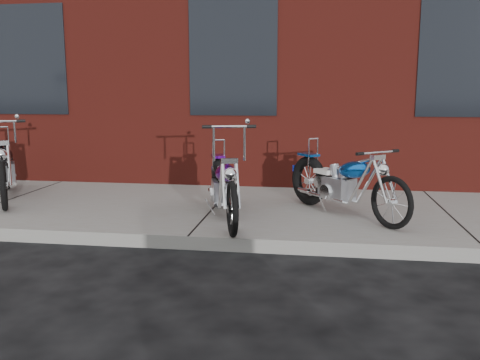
# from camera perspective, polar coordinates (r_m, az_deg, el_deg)

# --- Properties ---
(ground) EXTENTS (120.00, 120.00, 0.00)m
(ground) POSITION_cam_1_polar(r_m,az_deg,el_deg) (5.49, -5.87, -7.83)
(ground) COLOR black
(ground) RESTS_ON ground
(sidewalk) EXTENTS (22.00, 3.00, 0.15)m
(sidewalk) POSITION_cam_1_polar(r_m,az_deg,el_deg) (6.89, -2.79, -3.53)
(sidewalk) COLOR gray
(sidewalk) RESTS_ON ground
(chopper_purple) EXTENTS (0.75, 2.02, 1.17)m
(chopper_purple) POSITION_cam_1_polar(r_m,az_deg,el_deg) (6.09, -1.81, -0.94)
(chopper_purple) COLOR black
(chopper_purple) RESTS_ON sidewalk
(chopper_blue) EXTENTS (1.41, 1.67, 0.91)m
(chopper_blue) POSITION_cam_1_polar(r_m,az_deg,el_deg) (6.42, 11.52, -0.57)
(chopper_blue) COLOR black
(chopper_blue) RESTS_ON sidewalk
(chopper_third) EXTENTS (1.31, 1.99, 1.16)m
(chopper_third) POSITION_cam_1_polar(r_m,az_deg,el_deg) (8.03, -24.95, 1.01)
(chopper_third) COLOR black
(chopper_third) RESTS_ON sidewalk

